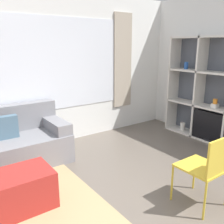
% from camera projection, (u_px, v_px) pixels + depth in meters
% --- Properties ---
extents(wall_back, '(6.70, 0.11, 2.70)m').
position_uv_depth(wall_back, '(44.00, 70.00, 4.28)').
color(wall_back, white).
rests_on(wall_back, ground_plane).
extents(wall_right, '(0.07, 4.24, 2.70)m').
position_uv_depth(wall_right, '(219.00, 69.00, 4.64)').
color(wall_right, white).
rests_on(wall_right, ground_plane).
extents(shelving_unit, '(0.34, 1.99, 1.94)m').
position_uv_depth(shelving_unit, '(216.00, 93.00, 4.58)').
color(shelving_unit, '#515660').
rests_on(shelving_unit, ground_plane).
extents(ottoman, '(0.79, 0.51, 0.43)m').
position_uv_depth(ottoman, '(16.00, 192.00, 2.74)').
color(ottoman, '#A82823').
rests_on(ottoman, ground_plane).
extents(folding_chair, '(0.44, 0.46, 0.86)m').
position_uv_depth(folding_chair, '(208.00, 165.00, 2.71)').
color(folding_chair, gold).
rests_on(folding_chair, ground_plane).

